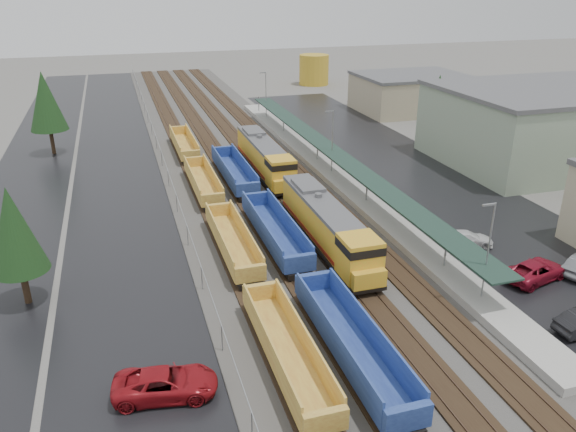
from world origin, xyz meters
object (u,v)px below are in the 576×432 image
Objects in this scene: locomotive_lead at (328,226)px; well_string_yellow at (255,287)px; parked_car_east_c at (466,239)px; locomotive_trail at (265,158)px; parked_car_east_b at (535,271)px; parked_car_west_c at (166,384)px; storage_tank at (314,70)px; well_string_blue at (351,343)px.

locomotive_lead is 0.20× the size of well_string_yellow.
well_string_yellow reaches higher than parked_car_east_c.
parked_car_east_b is (13.78, -30.62, -1.50)m from locomotive_trail.
locomotive_trail is (0.00, 21.00, 0.00)m from locomotive_lead.
locomotive_lead is 3.33× the size of parked_car_east_b.
parked_car_west_c is at bearing -113.28° from locomotive_trail.
parked_car_east_b is (-12.92, -88.64, -2.46)m from storage_tank.
parked_car_east_b is (29.11, 5.03, -0.03)m from parked_car_west_c.
well_string_blue reaches higher than well_string_yellow.
well_string_blue is at bearing 141.22° from parked_car_east_c.
locomotive_lead is 21.00m from locomotive_trail.
storage_tank is (26.70, 58.02, 0.96)m from locomotive_trail.
well_string_yellow is 16.66× the size of parked_car_east_b.
well_string_yellow is (-8.00, -6.14, -1.17)m from locomotive_lead.
storage_tank reaches higher than well_string_yellow.
well_string_yellow is at bearing 115.23° from well_string_blue.
storage_tank is (34.70, 85.16, 2.14)m from well_string_yellow.
parked_car_east_b is at bearing 15.74° from well_string_blue.
storage_tank is 1.37× the size of parked_car_east_c.
locomotive_trail is 28.32m from well_string_yellow.
parked_car_east_c is at bearing -0.26° from parked_car_east_b.
locomotive_lead is at bearing 74.71° from well_string_blue.
parked_car_east_c is at bearing -57.63° from parked_car_west_c.
locomotive_trail is 33.61m from parked_car_east_b.
parked_car_east_c is (20.04, 3.37, -0.42)m from well_string_yellow.
storage_tank is (30.70, 93.65, 2.07)m from well_string_blue.
locomotive_lead is 2.89× the size of storage_tank.
well_string_blue is at bearing -108.15° from storage_tank.
parked_car_east_c is (16.04, 11.86, -0.49)m from well_string_blue.
parked_car_west_c is (-7.34, -8.51, -0.29)m from well_string_yellow.
storage_tank is 102.70m from parked_car_west_c.
well_string_yellow is at bearing -106.42° from locomotive_trail.
locomotive_trail reaches higher than parked_car_east_c.
well_string_yellow is at bearing 114.29° from parked_car_east_c.
locomotive_lead reaches higher than well_string_yellow.
parked_car_west_c is 1.24× the size of parked_car_east_c.
well_string_blue is 18.47m from parked_car_east_b.
storage_tank reaches higher than parked_car_east_c.
locomotive_lead is 21.26m from parked_car_west_c.
parked_car_west_c is 1.04× the size of parked_car_east_b.
well_string_yellow is (-8.00, -27.14, -1.17)m from locomotive_trail.
locomotive_trail is 3.33× the size of parked_car_east_b.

